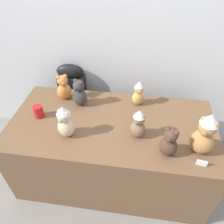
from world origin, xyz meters
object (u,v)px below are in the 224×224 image
object	(u,v)px
instrument_case	(74,101)
teddy_bear_caramel	(205,135)
teddy_bear_cocoa	(169,143)
display_table	(112,150)
party_cup_red	(39,111)
teddy_bear_ginger	(64,88)
teddy_bear_charcoal	(80,94)
teddy_bear_mocha	(139,124)
teddy_bear_honey	(139,93)
teddy_bear_sand	(65,122)

from	to	relation	value
instrument_case	teddy_bear_caramel	world-z (taller)	teddy_bear_caramel
teddy_bear_cocoa	instrument_case	bearing A→B (deg)	164.65
display_table	instrument_case	bearing A→B (deg)	132.75
party_cup_red	teddy_bear_ginger	bearing A→B (deg)	63.26
teddy_bear_charcoal	teddy_bear_cocoa	size ratio (longest dim) A/B	1.06
teddy_bear_mocha	teddy_bear_honey	bearing A→B (deg)	114.04
display_table	teddy_bear_cocoa	xyz separation A→B (m)	(0.44, -0.26, 0.48)
teddy_bear_sand	teddy_bear_caramel	xyz separation A→B (m)	(1.00, -0.02, 0.03)
teddy_bear_charcoal	teddy_bear_mocha	distance (m)	0.63
teddy_bear_mocha	teddy_bear_caramel	xyz separation A→B (m)	(0.45, -0.09, 0.05)
display_table	teddy_bear_cocoa	distance (m)	0.70
teddy_bear_caramel	party_cup_red	size ratio (longest dim) A/B	3.25
instrument_case	teddy_bear_sand	bearing A→B (deg)	-79.78
teddy_bear_sand	teddy_bear_ginger	world-z (taller)	teddy_bear_sand
instrument_case	teddy_bear_cocoa	xyz separation A→B (m)	(0.95, -0.82, 0.37)
display_table	teddy_bear_caramel	bearing A→B (deg)	-16.99
teddy_bear_sand	teddy_bear_mocha	distance (m)	0.55
teddy_bear_ginger	teddy_bear_honey	distance (m)	0.69
teddy_bear_caramel	party_cup_red	xyz separation A→B (m)	(-1.30, 0.20, -0.12)
teddy_bear_honey	party_cup_red	xyz separation A→B (m)	(-0.83, -0.29, -0.06)
teddy_bear_sand	party_cup_red	world-z (taller)	teddy_bear_sand
instrument_case	teddy_bear_mocha	bearing A→B (deg)	-46.35
teddy_bear_mocha	party_cup_red	size ratio (longest dim) A/B	2.38
teddy_bear_caramel	teddy_bear_mocha	bearing A→B (deg)	-160.05
teddy_bear_mocha	teddy_bear_cocoa	world-z (taller)	teddy_bear_mocha
teddy_bear_caramel	teddy_bear_ginger	world-z (taller)	teddy_bear_caramel
teddy_bear_charcoal	teddy_bear_caramel	distance (m)	1.07
teddy_bear_cocoa	party_cup_red	world-z (taller)	teddy_bear_cocoa
teddy_bear_sand	teddy_bear_cocoa	size ratio (longest dim) A/B	1.15
display_table	teddy_bear_charcoal	size ratio (longest dim) A/B	6.50
instrument_case	party_cup_red	xyz separation A→B (m)	(-0.12, -0.57, 0.31)
teddy_bear_charcoal	teddy_bear_honey	world-z (taller)	teddy_bear_charcoal
instrument_case	teddy_bear_honey	xyz separation A→B (m)	(0.71, -0.27, 0.38)
teddy_bear_caramel	teddy_bear_honey	world-z (taller)	teddy_bear_caramel
teddy_bear_sand	teddy_bear_caramel	world-z (taller)	teddy_bear_caramel
teddy_bear_caramel	party_cup_red	distance (m)	1.32
teddy_bear_cocoa	party_cup_red	bearing A→B (deg)	-167.99
teddy_bear_ginger	party_cup_red	world-z (taller)	teddy_bear_ginger
display_table	teddy_bear_honey	bearing A→B (deg)	54.89
teddy_bear_cocoa	party_cup_red	size ratio (longest dim) A/B	2.29
teddy_bear_ginger	teddy_bear_honey	bearing A→B (deg)	-30.61
teddy_bear_mocha	teddy_bear_honey	xyz separation A→B (m)	(-0.02, 0.40, -0.01)
teddy_bear_honey	instrument_case	bearing A→B (deg)	138.15
teddy_bear_sand	teddy_bear_ginger	distance (m)	0.49
instrument_case	teddy_bear_mocha	distance (m)	1.07
instrument_case	teddy_bear_mocha	world-z (taller)	teddy_bear_mocha
teddy_bear_honey	teddy_bear_mocha	bearing A→B (deg)	-108.12
teddy_bear_ginger	instrument_case	bearing A→B (deg)	63.27
instrument_case	teddy_bear_caramel	bearing A→B (deg)	-36.46
teddy_bear_mocha	teddy_bear_honey	size ratio (longest dim) A/B	1.07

